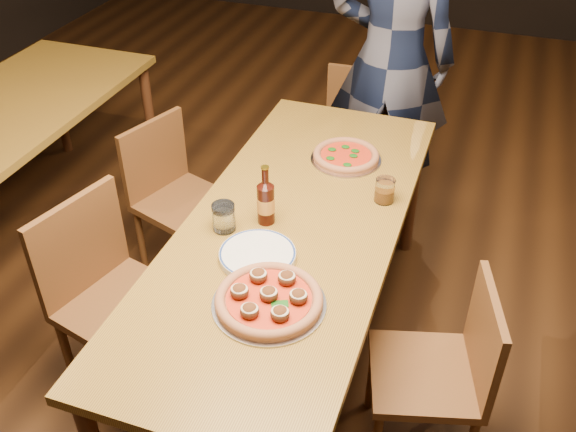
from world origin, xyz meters
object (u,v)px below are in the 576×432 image
(pizza_meatball, at_px, (269,299))
(diner, at_px, (391,60))
(water_glass, at_px, (224,217))
(beer_bottle, at_px, (266,203))
(amber_glass, at_px, (385,190))
(plate_stack, at_px, (258,255))
(table_main, at_px, (292,238))
(pizza_margherita, at_px, (346,156))
(chair_end, at_px, (352,145))
(chair_main_e, at_px, (424,373))
(chair_main_nw, at_px, (124,305))
(chair_main_sw, at_px, (184,202))

(pizza_meatball, bearing_deg, diner, 89.05)
(water_glass, bearing_deg, beer_bottle, 35.42)
(pizza_meatball, height_order, amber_glass, amber_glass)
(plate_stack, relative_size, diner, 0.15)
(water_glass, bearing_deg, pizza_meatball, -47.40)
(table_main, relative_size, pizza_margherita, 6.39)
(chair_end, relative_size, pizza_meatball, 2.23)
(chair_end, bearing_deg, amber_glass, -72.10)
(chair_main_e, relative_size, pizza_margherita, 2.64)
(pizza_meatball, height_order, beer_bottle, beer_bottle)
(table_main, relative_size, chair_main_nw, 2.17)
(pizza_meatball, bearing_deg, table_main, 99.05)
(chair_main_sw, bearing_deg, water_glass, -119.55)
(beer_bottle, height_order, water_glass, beer_bottle)
(chair_end, distance_m, amber_glass, 1.09)
(plate_stack, bearing_deg, diner, 84.43)
(chair_main_sw, height_order, chair_main_e, chair_main_sw)
(chair_end, bearing_deg, beer_bottle, -94.51)
(table_main, bearing_deg, pizza_meatball, -80.95)
(amber_glass, bearing_deg, chair_end, 110.42)
(beer_bottle, bearing_deg, pizza_margherita, 72.37)
(pizza_meatball, relative_size, plate_stack, 1.37)
(chair_main_nw, bearing_deg, chair_end, -3.70)
(chair_main_nw, xyz_separation_m, amber_glass, (0.87, 0.62, 0.34))
(diner, bearing_deg, pizza_meatball, 86.74)
(chair_main_e, bearing_deg, beer_bottle, -125.10)
(table_main, relative_size, beer_bottle, 8.25)
(table_main, xyz_separation_m, water_glass, (-0.23, -0.12, 0.13))
(pizza_meatball, bearing_deg, plate_stack, 120.18)
(table_main, distance_m, pizza_margherita, 0.54)
(chair_end, bearing_deg, table_main, -89.90)
(beer_bottle, bearing_deg, amber_glass, 35.72)
(chair_main_nw, distance_m, chair_main_sw, 0.77)
(chair_main_sw, relative_size, water_glass, 7.72)
(chair_main_nw, relative_size, water_glass, 8.41)
(chair_main_e, xyz_separation_m, water_glass, (-0.83, 0.15, 0.39))
(plate_stack, distance_m, diner, 1.56)
(chair_main_e, bearing_deg, water_glass, -115.90)
(beer_bottle, bearing_deg, chair_main_nw, -144.69)
(chair_end, xyz_separation_m, beer_bottle, (-0.04, -1.24, 0.42))
(diner, bearing_deg, pizza_margherita, 85.77)
(chair_main_e, height_order, pizza_margherita, chair_main_e)
(beer_bottle, xyz_separation_m, water_glass, (-0.13, -0.10, -0.03))
(water_glass, bearing_deg, pizza_margherita, 64.35)
(chair_main_sw, height_order, amber_glass, amber_glass)
(chair_end, bearing_deg, pizza_meatball, -88.17)
(chair_main_nw, height_order, plate_stack, chair_main_nw)
(pizza_margherita, distance_m, amber_glass, 0.34)
(chair_end, distance_m, water_glass, 1.40)
(chair_end, height_order, pizza_meatball, chair_end)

